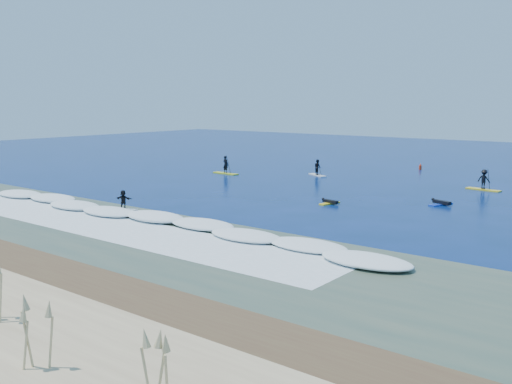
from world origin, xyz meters
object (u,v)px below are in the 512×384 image
Objects in this scene: sup_paddler_left at (226,167)px; sup_paddler_center at (318,169)px; prone_paddler_near at (330,202)px; wave_surfer at (123,201)px; marker_buoy at (420,167)px; prone_paddler_far at (441,203)px; sup_paddler_right at (484,181)px.

sup_paddler_left is 9.95m from sup_paddler_center.
sup_paddler_center is 1.41× the size of prone_paddler_near.
wave_surfer is at bearing -60.11° from sup_paddler_center.
sup_paddler_center is (8.69, 4.84, 0.03)m from sup_paddler_left.
wave_surfer is at bearing -100.67° from marker_buoy.
prone_paddler_far is 23.81m from wave_surfer.
marker_buoy is (-2.94, 25.30, 0.19)m from prone_paddler_near.
sup_paddler_center is 18.70m from prone_paddler_far.
sup_paddler_center is 16.68m from prone_paddler_near.
prone_paddler_far is at bearing -3.29° from sup_paddler_left.
sup_paddler_right is at bearing 17.87° from sup_paddler_left.
sup_paddler_center is at bearing 80.79° from prone_paddler_far.
wave_surfer is (-9.95, -11.91, 0.69)m from prone_paddler_near.
sup_paddler_left reaches higher than sup_paddler_center.
wave_surfer is (-17.26, -26.27, -0.01)m from sup_paddler_right.
prone_paddler_near is (18.26, -8.82, -0.58)m from sup_paddler_left.
sup_paddler_center is 1.34× the size of wave_surfer.
prone_paddler_near is at bearing 143.90° from prone_paddler_far.
sup_paddler_left is 22.33m from wave_surfer.
sup_paddler_left is 1.66× the size of prone_paddler_near.
sup_paddler_right reaches higher than marker_buoy.
marker_buoy is (7.01, 37.20, -0.50)m from wave_surfer.
sup_paddler_left is 26.16m from sup_paddler_right.
marker_buoy is (-9.88, 20.43, 0.17)m from prone_paddler_far.
prone_paddler_near is (9.56, -13.66, -0.61)m from sup_paddler_center.
sup_paddler_right reaches higher than wave_surfer.
sup_paddler_right is 1.50× the size of wave_surfer.
sup_paddler_center is at bearing 34.73° from sup_paddler_left.
sup_paddler_center is 3.73× the size of marker_buoy.
sup_paddler_right is at bearing -46.84° from marker_buoy.
sup_paddler_right is 31.43m from wave_surfer.
prone_paddler_far is at bearing 2.70° from sup_paddler_center.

